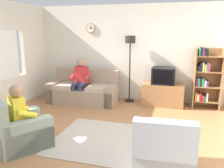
{
  "coord_description": "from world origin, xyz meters",
  "views": [
    {
      "loc": [
        1.3,
        -4.0,
        2.0
      ],
      "look_at": [
        -0.12,
        0.97,
        0.8
      ],
      "focal_mm": 37.51,
      "sensor_mm": 36.0,
      "label": 1
    }
  ],
  "objects_px": {
    "tv_stand": "(163,94)",
    "person_in_left_armchair": "(23,113)",
    "couch": "(84,91)",
    "armchair_near_bookshelf": "(163,153)",
    "tv": "(163,76)",
    "floor_lamp": "(130,50)",
    "bookshelf": "(205,77)",
    "armchair_near_window": "(19,131)",
    "person_on_couch": "(80,78)"
  },
  "relations": [
    {
      "from": "armchair_near_window",
      "to": "person_on_couch",
      "type": "distance_m",
      "value": 2.66
    },
    {
      "from": "person_on_couch",
      "to": "tv",
      "type": "bearing_deg",
      "value": 10.73
    },
    {
      "from": "bookshelf",
      "to": "floor_lamp",
      "type": "bearing_deg",
      "value": 179.09
    },
    {
      "from": "tv_stand",
      "to": "bookshelf",
      "type": "relative_size",
      "value": 0.7
    },
    {
      "from": "armchair_near_bookshelf",
      "to": "bookshelf",
      "type": "bearing_deg",
      "value": 75.69
    },
    {
      "from": "person_in_left_armchair",
      "to": "armchair_near_window",
      "type": "bearing_deg",
      "value": -125.8
    },
    {
      "from": "couch",
      "to": "person_in_left_armchair",
      "type": "bearing_deg",
      "value": -90.04
    },
    {
      "from": "tv",
      "to": "bookshelf",
      "type": "xyz_separation_m",
      "value": [
        1.05,
        0.09,
        -0.01
      ]
    },
    {
      "from": "armchair_near_bookshelf",
      "to": "tv_stand",
      "type": "bearing_deg",
      "value": 94.16
    },
    {
      "from": "bookshelf",
      "to": "tv_stand",
      "type": "bearing_deg",
      "value": -176.33
    },
    {
      "from": "tv",
      "to": "armchair_near_bookshelf",
      "type": "bearing_deg",
      "value": -85.81
    },
    {
      "from": "person_in_left_armchair",
      "to": "tv_stand",
      "type": "bearing_deg",
      "value": 54.21
    },
    {
      "from": "bookshelf",
      "to": "armchair_near_window",
      "type": "xyz_separation_m",
      "value": [
        -3.27,
        -3.14,
        -0.52
      ]
    },
    {
      "from": "couch",
      "to": "tv_stand",
      "type": "relative_size",
      "value": 1.75
    },
    {
      "from": "armchair_near_bookshelf",
      "to": "person_on_couch",
      "type": "height_order",
      "value": "person_on_couch"
    },
    {
      "from": "couch",
      "to": "armchair_near_bookshelf",
      "type": "relative_size",
      "value": 2.05
    },
    {
      "from": "couch",
      "to": "tv",
      "type": "distance_m",
      "value": 2.24
    },
    {
      "from": "armchair_near_bookshelf",
      "to": "person_in_left_armchair",
      "type": "height_order",
      "value": "person_in_left_armchair"
    },
    {
      "from": "tv_stand",
      "to": "bookshelf",
      "type": "xyz_separation_m",
      "value": [
        1.05,
        0.07,
        0.51
      ]
    },
    {
      "from": "armchair_near_bookshelf",
      "to": "person_in_left_armchair",
      "type": "relative_size",
      "value": 0.84
    },
    {
      "from": "tv",
      "to": "floor_lamp",
      "type": "xyz_separation_m",
      "value": [
        -0.94,
        0.12,
        0.63
      ]
    },
    {
      "from": "armchair_near_window",
      "to": "person_on_couch",
      "type": "bearing_deg",
      "value": 89.92
    },
    {
      "from": "armchair_near_window",
      "to": "armchair_near_bookshelf",
      "type": "distance_m",
      "value": 2.45
    },
    {
      "from": "tv",
      "to": "armchair_near_window",
      "type": "relative_size",
      "value": 0.51
    },
    {
      "from": "armchair_near_bookshelf",
      "to": "person_in_left_armchair",
      "type": "xyz_separation_m",
      "value": [
        -2.39,
        0.15,
        0.32
      ]
    },
    {
      "from": "bookshelf",
      "to": "person_on_couch",
      "type": "bearing_deg",
      "value": -171.1
    },
    {
      "from": "armchair_near_window",
      "to": "armchair_near_bookshelf",
      "type": "height_order",
      "value": "same"
    },
    {
      "from": "bookshelf",
      "to": "person_in_left_armchair",
      "type": "xyz_separation_m",
      "value": [
        -3.22,
        -3.07,
        -0.2
      ]
    },
    {
      "from": "tv_stand",
      "to": "person_on_couch",
      "type": "distance_m",
      "value": 2.29
    },
    {
      "from": "tv",
      "to": "armchair_near_bookshelf",
      "type": "xyz_separation_m",
      "value": [
        0.23,
        -3.13,
        -0.53
      ]
    },
    {
      "from": "tv_stand",
      "to": "armchair_near_bookshelf",
      "type": "xyz_separation_m",
      "value": [
        0.23,
        -3.15,
        -0.01
      ]
    },
    {
      "from": "floor_lamp",
      "to": "person_on_couch",
      "type": "xyz_separation_m",
      "value": [
        -1.27,
        -0.54,
        -0.75
      ]
    },
    {
      "from": "tv",
      "to": "armchair_near_window",
      "type": "height_order",
      "value": "tv"
    },
    {
      "from": "bookshelf",
      "to": "armchair_near_window",
      "type": "relative_size",
      "value": 1.34
    },
    {
      "from": "person_in_left_armchair",
      "to": "bookshelf",
      "type": "bearing_deg",
      "value": 43.68
    },
    {
      "from": "tv_stand",
      "to": "person_in_left_armchair",
      "type": "relative_size",
      "value": 0.98
    },
    {
      "from": "person_on_couch",
      "to": "tv_stand",
      "type": "bearing_deg",
      "value": 11.34
    },
    {
      "from": "floor_lamp",
      "to": "tv_stand",
      "type": "bearing_deg",
      "value": -6.01
    },
    {
      "from": "tv_stand",
      "to": "person_in_left_armchair",
      "type": "bearing_deg",
      "value": -125.79
    },
    {
      "from": "floor_lamp",
      "to": "armchair_near_bookshelf",
      "type": "distance_m",
      "value": 3.64
    },
    {
      "from": "couch",
      "to": "person_on_couch",
      "type": "xyz_separation_m",
      "value": [
        -0.05,
        -0.11,
        0.39
      ]
    },
    {
      "from": "floor_lamp",
      "to": "person_in_left_armchair",
      "type": "height_order",
      "value": "floor_lamp"
    },
    {
      "from": "tv",
      "to": "floor_lamp",
      "type": "bearing_deg",
      "value": 172.53
    },
    {
      "from": "tv",
      "to": "bookshelf",
      "type": "bearing_deg",
      "value": 4.99
    },
    {
      "from": "person_on_couch",
      "to": "person_in_left_armchair",
      "type": "height_order",
      "value": "person_on_couch"
    },
    {
      "from": "couch",
      "to": "tv_stand",
      "type": "height_order",
      "value": "couch"
    },
    {
      "from": "tv",
      "to": "floor_lamp",
      "type": "distance_m",
      "value": 1.14
    },
    {
      "from": "tv_stand",
      "to": "armchair_near_window",
      "type": "distance_m",
      "value": 3.79
    },
    {
      "from": "tv",
      "to": "couch",
      "type": "bearing_deg",
      "value": -171.86
    },
    {
      "from": "tv_stand",
      "to": "bookshelf",
      "type": "bearing_deg",
      "value": 3.67
    }
  ]
}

